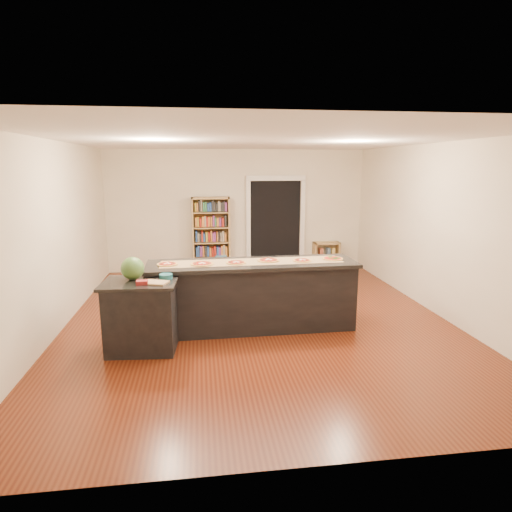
{
  "coord_description": "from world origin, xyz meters",
  "views": [
    {
      "loc": [
        -0.89,
        -6.49,
        2.42
      ],
      "look_at": [
        0.0,
        0.2,
        1.0
      ],
      "focal_mm": 30.0,
      "sensor_mm": 36.0,
      "label": 1
    }
  ],
  "objects": [
    {
      "name": "pizza_c",
      "position": [
        -0.37,
        -0.4,
        1.04
      ],
      "size": [
        0.3,
        0.3,
        0.02
      ],
      "color": "tan",
      "rests_on": "kitchen_island"
    },
    {
      "name": "package_teal",
      "position": [
        -1.36,
        -0.88,
        0.98
      ],
      "size": [
        0.18,
        0.18,
        0.07
      ],
      "primitive_type": "cylinder",
      "color": "#195966",
      "rests_on": "side_counter"
    },
    {
      "name": "pizza_d",
      "position": [
        0.12,
        -0.3,
        1.04
      ],
      "size": [
        0.34,
        0.34,
        0.02
      ],
      "color": "tan",
      "rests_on": "kitchen_island"
    },
    {
      "name": "side_counter",
      "position": [
        -1.69,
        -0.96,
        0.48
      ],
      "size": [
        0.96,
        0.7,
        0.95
      ],
      "rotation": [
        0.0,
        0.0,
        -0.07
      ],
      "color": "black",
      "rests_on": "ground"
    },
    {
      "name": "pizza_a",
      "position": [
        -1.37,
        -0.37,
        1.04
      ],
      "size": [
        0.3,
        0.3,
        0.02
      ],
      "color": "tan",
      "rests_on": "kitchen_island"
    },
    {
      "name": "low_shelf",
      "position": [
        2.13,
        3.31,
        0.32
      ],
      "size": [
        0.63,
        0.27,
        0.63
      ],
      "primitive_type": "cube",
      "color": "tan",
      "rests_on": "ground"
    },
    {
      "name": "kraft_paper",
      "position": [
        -0.13,
        -0.33,
        1.03
      ],
      "size": [
        2.7,
        0.52,
        0.0
      ],
      "primitive_type": "cube",
      "rotation": [
        0.0,
        0.0,
        0.01
      ],
      "color": "#93764C",
      "rests_on": "kitchen_island"
    },
    {
      "name": "waste_bin",
      "position": [
        -0.42,
        3.2,
        0.2
      ],
      "size": [
        0.28,
        0.28,
        0.4
      ],
      "primitive_type": "cylinder",
      "color": "#538FB9",
      "rests_on": "ground"
    },
    {
      "name": "watermelon",
      "position": [
        -1.78,
        -0.85,
        1.1
      ],
      "size": [
        0.3,
        0.3,
        0.3
      ],
      "primitive_type": "sphere",
      "color": "#144214",
      "rests_on": "side_counter"
    },
    {
      "name": "pizza_b",
      "position": [
        -0.87,
        -0.41,
        1.04
      ],
      "size": [
        0.32,
        0.32,
        0.02
      ],
      "color": "tan",
      "rests_on": "kitchen_island"
    },
    {
      "name": "kitchen_island",
      "position": [
        -0.13,
        -0.35,
        0.52
      ],
      "size": [
        3.11,
        0.84,
        1.02
      ],
      "rotation": [
        0.0,
        0.0,
        0.01
      ],
      "color": "black",
      "rests_on": "ground"
    },
    {
      "name": "room",
      "position": [
        0.0,
        0.0,
        1.4
      ],
      "size": [
        6.0,
        7.0,
        2.8
      ],
      "color": "#EDE2C7",
      "rests_on": "ground"
    },
    {
      "name": "bookshelf",
      "position": [
        -0.63,
        3.3,
        0.87
      ],
      "size": [
        0.87,
        0.31,
        1.73
      ],
      "primitive_type": "cube",
      "color": "tan",
      "rests_on": "ground"
    },
    {
      "name": "doorway",
      "position": [
        0.9,
        3.46,
        1.2
      ],
      "size": [
        1.4,
        0.09,
        2.21
      ],
      "color": "black",
      "rests_on": "room"
    },
    {
      "name": "pizza_f",
      "position": [
        1.11,
        -0.32,
        1.04
      ],
      "size": [
        0.32,
        0.32,
        0.02
      ],
      "color": "tan",
      "rests_on": "kitchen_island"
    },
    {
      "name": "package_red",
      "position": [
        -1.64,
        -1.11,
        0.98
      ],
      "size": [
        0.15,
        0.11,
        0.05
      ],
      "primitive_type": "cube",
      "rotation": [
        0.0,
        0.0,
        0.04
      ],
      "color": "maroon",
      "rests_on": "side_counter"
    },
    {
      "name": "cutting_board",
      "position": [
        -1.47,
        -1.08,
        0.96
      ],
      "size": [
        0.37,
        0.31,
        0.02
      ],
      "primitive_type": "cube",
      "rotation": [
        0.0,
        0.0,
        -0.36
      ],
      "color": "tan",
      "rests_on": "side_counter"
    },
    {
      "name": "pizza_e",
      "position": [
        0.62,
        -0.39,
        1.04
      ],
      "size": [
        0.29,
        0.29,
        0.02
      ],
      "color": "tan",
      "rests_on": "kitchen_island"
    }
  ]
}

